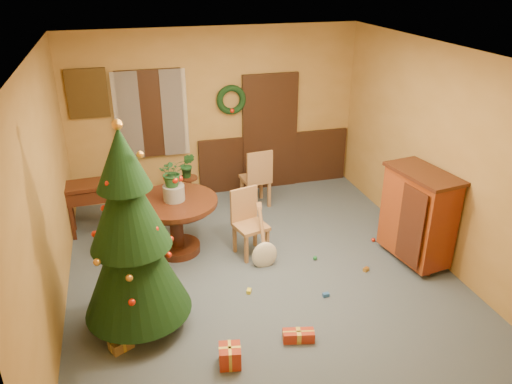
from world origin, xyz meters
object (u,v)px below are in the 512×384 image
object	(u,v)px
dining_table	(176,216)
christmas_tree	(131,237)
chair_near	(248,220)
writing_desk	(96,195)
sideboard	(418,214)

from	to	relation	value
dining_table	christmas_tree	distance (m)	1.73
chair_near	christmas_tree	xyz separation A→B (m)	(-1.61, -1.20, 0.65)
chair_near	writing_desk	bearing A→B (deg)	149.11
christmas_tree	writing_desk	distance (m)	2.54
chair_near	dining_table	bearing A→B (deg)	163.55
chair_near	christmas_tree	world-z (taller)	christmas_tree
christmas_tree	sideboard	bearing A→B (deg)	5.78
dining_table	christmas_tree	size ratio (longest dim) A/B	0.49
chair_near	sideboard	distance (m)	2.33
writing_desk	chair_near	bearing A→B (deg)	-30.89
chair_near	sideboard	bearing A→B (deg)	-20.71
writing_desk	sideboard	bearing A→B (deg)	-25.89
chair_near	sideboard	size ratio (longest dim) A/B	0.72
chair_near	writing_desk	size ratio (longest dim) A/B	1.03
chair_near	christmas_tree	distance (m)	2.11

